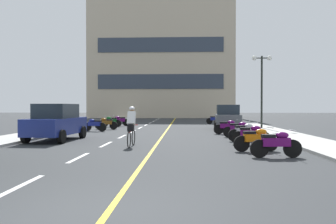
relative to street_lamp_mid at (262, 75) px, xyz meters
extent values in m
plane|color=#2D3033|center=(-7.20, 0.62, -3.99)|extent=(140.00, 140.00, 0.00)
cube|color=#A8A8A3|center=(-14.40, 3.62, -3.93)|extent=(2.40, 72.00, 0.12)
cube|color=#A8A8A3|center=(0.00, 3.62, -3.93)|extent=(2.40, 72.00, 0.12)
cube|color=silver|center=(-9.20, -18.38, -3.99)|extent=(0.14, 2.20, 0.01)
cube|color=silver|center=(-9.20, -14.38, -3.99)|extent=(0.14, 2.20, 0.01)
cube|color=silver|center=(-9.20, -10.38, -3.99)|extent=(0.14, 2.20, 0.01)
cube|color=silver|center=(-9.20, -6.38, -3.99)|extent=(0.14, 2.20, 0.01)
cube|color=silver|center=(-9.20, -2.38, -3.99)|extent=(0.14, 2.20, 0.01)
cube|color=silver|center=(-9.20, 1.62, -3.99)|extent=(0.14, 2.20, 0.01)
cube|color=silver|center=(-9.20, 5.62, -3.99)|extent=(0.14, 2.20, 0.01)
cube|color=silver|center=(-9.20, 9.62, -3.99)|extent=(0.14, 2.20, 0.01)
cube|color=silver|center=(-9.20, 13.62, -3.99)|extent=(0.14, 2.20, 0.01)
cube|color=silver|center=(-9.20, 17.62, -3.99)|extent=(0.14, 2.20, 0.01)
cube|color=silver|center=(-9.20, 21.62, -3.99)|extent=(0.14, 2.20, 0.01)
cube|color=silver|center=(-9.20, 25.62, -3.99)|extent=(0.14, 2.20, 0.01)
cube|color=gold|center=(-6.95, 3.62, -3.99)|extent=(0.12, 66.00, 0.01)
cube|color=#BCAD93|center=(-9.17, 28.92, 4.98)|extent=(21.99, 8.59, 17.94)
cube|color=#2D3847|center=(-9.17, 24.57, 1.39)|extent=(18.47, 0.10, 2.15)
cube|color=#2D3847|center=(-9.17, 24.57, 6.77)|extent=(18.47, 0.10, 2.15)
cylinder|color=black|center=(0.00, 0.00, -1.23)|extent=(0.14, 0.14, 5.29)
cylinder|color=black|center=(0.00, 0.00, 1.27)|extent=(1.10, 0.08, 0.08)
sphere|color=white|center=(-0.55, 0.00, 1.27)|extent=(0.36, 0.36, 0.36)
sphere|color=white|center=(0.55, 0.00, 1.27)|extent=(0.36, 0.36, 0.36)
cylinder|color=black|center=(-12.85, -7.30, -3.67)|extent=(0.25, 0.65, 0.64)
cylinder|color=black|center=(-11.16, -7.38, -3.67)|extent=(0.25, 0.65, 0.64)
cylinder|color=black|center=(-12.99, -10.10, -3.67)|extent=(0.25, 0.65, 0.64)
cylinder|color=black|center=(-11.29, -10.18, -3.67)|extent=(0.25, 0.65, 0.64)
cube|color=navy|center=(-12.07, -8.74, -3.27)|extent=(1.89, 4.27, 0.80)
cube|color=#1E2833|center=(-12.07, -8.74, -2.52)|extent=(1.66, 2.27, 0.70)
cylinder|color=black|center=(-3.29, 1.05, -3.67)|extent=(0.27, 0.65, 0.64)
cylinder|color=black|center=(-1.60, 0.93, -3.67)|extent=(0.27, 0.65, 0.64)
cylinder|color=black|center=(-3.50, -1.74, -3.67)|extent=(0.27, 0.65, 0.64)
cylinder|color=black|center=(-1.80, -1.87, -3.67)|extent=(0.27, 0.65, 0.64)
cube|color=#4C5156|center=(-2.55, -0.41, -3.27)|extent=(2.00, 4.31, 0.80)
cube|color=#1E2833|center=(-2.55, -0.41, -2.52)|extent=(1.71, 2.31, 0.70)
cylinder|color=black|center=(-2.16, -14.04, -3.69)|extent=(0.60, 0.13, 0.60)
cylinder|color=black|center=(-3.26, -14.11, -3.69)|extent=(0.60, 0.13, 0.60)
cube|color=#590C59|center=(-2.71, -14.07, -3.47)|extent=(0.91, 0.33, 0.28)
ellipsoid|color=#590C59|center=(-2.51, -14.06, -3.25)|extent=(0.45, 0.26, 0.22)
cube|color=black|center=(-2.96, -14.09, -3.27)|extent=(0.45, 0.26, 0.10)
cylinder|color=silver|center=(-2.16, -14.04, -3.09)|extent=(0.06, 0.60, 0.03)
cylinder|color=black|center=(-2.51, -12.48, -3.69)|extent=(0.61, 0.19, 0.60)
cylinder|color=black|center=(-3.59, -12.65, -3.69)|extent=(0.61, 0.19, 0.60)
cube|color=orange|center=(-3.05, -12.57, -3.47)|extent=(0.93, 0.41, 0.28)
ellipsoid|color=orange|center=(-2.85, -12.54, -3.25)|extent=(0.47, 0.30, 0.22)
cube|color=black|center=(-3.30, -12.60, -3.27)|extent=(0.47, 0.30, 0.10)
cylinder|color=silver|center=(-2.51, -12.48, -3.09)|extent=(0.12, 0.60, 0.03)
cylinder|color=black|center=(-2.27, -10.50, -3.69)|extent=(0.61, 0.23, 0.60)
cylinder|color=black|center=(-3.34, -10.25, -3.69)|extent=(0.61, 0.23, 0.60)
cube|color=#590C59|center=(-2.80, -10.38, -3.47)|extent=(0.94, 0.48, 0.28)
ellipsoid|color=#590C59|center=(-2.61, -10.42, -3.25)|extent=(0.48, 0.33, 0.22)
cube|color=black|center=(-3.05, -10.32, -3.27)|extent=(0.48, 0.33, 0.10)
cylinder|color=silver|center=(-2.27, -10.50, -3.09)|extent=(0.17, 0.59, 0.03)
cylinder|color=black|center=(-2.25, -8.61, -3.69)|extent=(0.61, 0.24, 0.60)
cylinder|color=black|center=(-3.32, -8.88, -3.69)|extent=(0.61, 0.24, 0.60)
cube|color=#B2B2B7|center=(-2.79, -8.74, -3.47)|extent=(0.94, 0.49, 0.28)
ellipsoid|color=#B2B2B7|center=(-2.59, -8.69, -3.25)|extent=(0.49, 0.34, 0.22)
cube|color=black|center=(-3.03, -8.80, -3.27)|extent=(0.49, 0.34, 0.10)
cylinder|color=silver|center=(-2.25, -8.61, -3.09)|extent=(0.18, 0.59, 0.03)
cylinder|color=black|center=(-2.23, -6.98, -3.69)|extent=(0.61, 0.25, 0.60)
cylinder|color=black|center=(-3.29, -6.69, -3.69)|extent=(0.61, 0.25, 0.60)
cube|color=#590C59|center=(-2.76, -6.83, -3.47)|extent=(0.94, 0.51, 0.28)
ellipsoid|color=#590C59|center=(-2.57, -6.89, -3.25)|extent=(0.49, 0.35, 0.22)
cube|color=black|center=(-3.00, -6.77, -3.27)|extent=(0.49, 0.35, 0.10)
cylinder|color=silver|center=(-2.23, -6.98, -3.09)|extent=(0.19, 0.59, 0.03)
cylinder|color=black|center=(-2.54, -4.80, -3.69)|extent=(0.61, 0.22, 0.60)
cylinder|color=black|center=(-3.61, -4.57, -3.69)|extent=(0.61, 0.22, 0.60)
cube|color=#590C59|center=(-3.07, -4.68, -3.47)|extent=(0.94, 0.46, 0.28)
ellipsoid|color=#590C59|center=(-2.88, -4.73, -3.25)|extent=(0.48, 0.33, 0.22)
cube|color=black|center=(-3.32, -4.63, -3.27)|extent=(0.48, 0.33, 0.10)
cylinder|color=silver|center=(-2.54, -4.80, -3.09)|extent=(0.16, 0.59, 0.03)
cylinder|color=black|center=(-12.33, -2.38, -3.69)|extent=(0.61, 0.21, 0.60)
cylinder|color=black|center=(-11.26, -2.59, -3.69)|extent=(0.61, 0.21, 0.60)
cube|color=navy|center=(-11.80, -2.48, -3.47)|extent=(0.94, 0.45, 0.28)
ellipsoid|color=navy|center=(-11.99, -2.45, -3.25)|extent=(0.48, 0.32, 0.22)
cube|color=black|center=(-11.55, -2.53, -3.27)|extent=(0.48, 0.32, 0.10)
cylinder|color=silver|center=(-12.33, -2.38, -3.09)|extent=(0.15, 0.59, 0.03)
cylinder|color=black|center=(-12.00, -0.46, -3.69)|extent=(0.60, 0.13, 0.60)
cylinder|color=black|center=(-10.90, -0.52, -3.69)|extent=(0.60, 0.13, 0.60)
cube|color=brown|center=(-11.45, -0.49, -3.47)|extent=(0.91, 0.33, 0.28)
ellipsoid|color=brown|center=(-11.65, -0.48, -3.25)|extent=(0.45, 0.26, 0.22)
cube|color=black|center=(-11.20, -0.50, -3.27)|extent=(0.45, 0.26, 0.10)
cylinder|color=silver|center=(-12.00, -0.46, -3.09)|extent=(0.06, 0.60, 0.03)
cylinder|color=black|center=(-12.31, 2.66, -3.69)|extent=(0.60, 0.11, 0.60)
cylinder|color=black|center=(-11.21, 2.69, -3.69)|extent=(0.60, 0.11, 0.60)
cube|color=#0C4C19|center=(-11.76, 2.68, -3.47)|extent=(0.91, 0.30, 0.28)
ellipsoid|color=#0C4C19|center=(-11.96, 2.67, -3.25)|extent=(0.45, 0.25, 0.22)
cube|color=black|center=(-11.51, 2.68, -3.27)|extent=(0.45, 0.25, 0.10)
cylinder|color=silver|center=(-12.31, 2.66, -3.09)|extent=(0.05, 0.60, 0.03)
cylinder|color=black|center=(-11.89, 4.25, -3.69)|extent=(0.60, 0.12, 0.60)
cylinder|color=black|center=(-10.79, 4.28, -3.69)|extent=(0.60, 0.12, 0.60)
cube|color=#590C59|center=(-11.34, 4.26, -3.47)|extent=(0.91, 0.31, 0.28)
ellipsoid|color=#590C59|center=(-11.54, 4.26, -3.25)|extent=(0.45, 0.25, 0.22)
cube|color=black|center=(-11.09, 4.27, -3.27)|extent=(0.45, 0.25, 0.10)
cylinder|color=silver|center=(-11.89, 4.25, -3.09)|extent=(0.05, 0.60, 0.03)
cylinder|color=black|center=(-2.18, 7.30, -3.69)|extent=(0.61, 0.22, 0.60)
cylinder|color=black|center=(-3.26, 7.53, -3.69)|extent=(0.61, 0.22, 0.60)
cube|color=navy|center=(-2.72, 7.42, -3.47)|extent=(0.94, 0.46, 0.28)
ellipsoid|color=navy|center=(-2.52, 7.38, -3.25)|extent=(0.48, 0.33, 0.22)
cube|color=black|center=(-2.96, 7.47, -3.27)|extent=(0.48, 0.33, 0.10)
cylinder|color=silver|center=(-2.18, 7.30, -3.09)|extent=(0.15, 0.59, 0.03)
torus|color=black|center=(-7.94, -10.59, -3.65)|extent=(0.06, 0.72, 0.72)
torus|color=black|center=(-7.96, -11.64, -3.65)|extent=(0.06, 0.72, 0.72)
cylinder|color=red|center=(-7.95, -11.14, -3.35)|extent=(0.06, 0.95, 0.04)
cube|color=black|center=(-7.96, -11.29, -3.13)|extent=(0.10, 0.20, 0.06)
cylinder|color=red|center=(-7.94, -10.69, -3.10)|extent=(0.42, 0.04, 0.03)
cube|color=black|center=(-7.95, -11.24, -3.20)|extent=(0.25, 0.37, 0.28)
cube|color=white|center=(-7.95, -11.09, -2.80)|extent=(0.33, 0.46, 0.61)
sphere|color=#8C6647|center=(-7.95, -10.96, -2.45)|extent=(0.20, 0.20, 0.20)
ellipsoid|color=white|center=(-7.95, -10.96, -2.38)|extent=(0.24, 0.26, 0.16)
camera|label=1|loc=(-5.75, -25.42, -2.31)|focal=36.52mm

